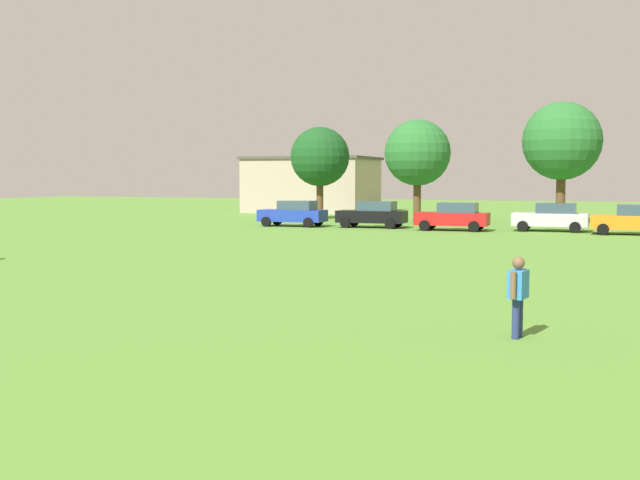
% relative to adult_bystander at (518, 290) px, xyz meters
% --- Properties ---
extents(ground_plane, '(160.00, 160.00, 0.00)m').
position_rel_adult_bystander_xyz_m(ground_plane, '(-7.17, 16.46, -0.96)').
color(ground_plane, '#568C33').
extents(adult_bystander, '(0.38, 0.76, 1.61)m').
position_rel_adult_bystander_xyz_m(adult_bystander, '(0.00, 0.00, 0.00)').
color(adult_bystander, navy).
rests_on(adult_bystander, ground).
extents(parked_car_blue_0, '(4.30, 2.02, 1.68)m').
position_rel_adult_bystander_xyz_m(parked_car_blue_0, '(-17.80, 31.81, -0.10)').
color(parked_car_blue_0, '#1E38AD').
rests_on(parked_car_blue_0, ground).
extents(parked_car_black_1, '(4.30, 2.02, 1.68)m').
position_rel_adult_bystander_xyz_m(parked_car_black_1, '(-12.58, 32.33, -0.10)').
color(parked_car_black_1, black).
rests_on(parked_car_black_1, ground).
extents(parked_car_red_2, '(4.30, 2.02, 1.68)m').
position_rel_adult_bystander_xyz_m(parked_car_red_2, '(-7.26, 31.31, -0.10)').
color(parked_car_red_2, red).
rests_on(parked_car_red_2, ground).
extents(parked_car_silver_3, '(4.30, 2.02, 1.68)m').
position_rel_adult_bystander_xyz_m(parked_car_silver_3, '(-1.70, 32.62, -0.10)').
color(parked_car_silver_3, silver).
rests_on(parked_car_silver_3, ground).
extents(parked_car_orange_4, '(4.30, 2.02, 1.68)m').
position_rel_adult_bystander_xyz_m(parked_car_orange_4, '(2.76, 31.25, -0.10)').
color(parked_car_orange_4, orange).
rests_on(parked_car_orange_4, ground).
extents(tree_far_left, '(4.50, 4.50, 7.01)m').
position_rel_adult_bystander_xyz_m(tree_far_left, '(-19.28, 40.70, 3.77)').
color(tree_far_left, brown).
rests_on(tree_far_left, ground).
extents(tree_left, '(4.65, 4.65, 7.24)m').
position_rel_adult_bystander_xyz_m(tree_left, '(-11.31, 38.97, 3.93)').
color(tree_left, brown).
rests_on(tree_left, ground).
extents(tree_center_left, '(5.36, 5.36, 8.35)m').
position_rel_adult_bystander_xyz_m(tree_center_left, '(-1.71, 40.94, 4.68)').
color(tree_center_left, brown).
rests_on(tree_center_left, ground).
extents(house_left, '(11.37, 8.41, 5.06)m').
position_rel_adult_bystander_xyz_m(house_left, '(-24.46, 52.60, 1.58)').
color(house_left, tan).
rests_on(house_left, ground).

